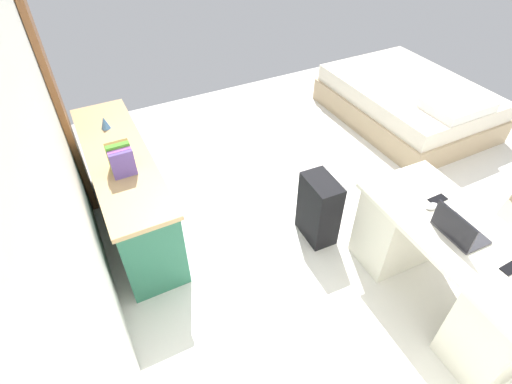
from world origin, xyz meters
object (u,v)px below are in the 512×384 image
object	(u,v)px
computer_mouse	(432,206)
cell_phone_by_mouse	(438,199)
credenza	(128,190)
suitcase_black	(319,209)
bed	(407,102)
figurine_small	(105,123)
laptop	(458,230)
cell_phone_near_laptop	(511,268)
desk	(448,268)

from	to	relation	value
computer_mouse	cell_phone_by_mouse	xyz separation A→B (m)	(0.04, -0.10, -0.01)
credenza	computer_mouse	world-z (taller)	computer_mouse
suitcase_black	computer_mouse	world-z (taller)	computer_mouse
bed	figurine_small	world-z (taller)	figurine_small
suitcase_black	computer_mouse	size ratio (longest dim) A/B	6.08
laptop	cell_phone_near_laptop	xyz separation A→B (m)	(-0.34, -0.08, -0.04)
cell_phone_near_laptop	desk	bearing A→B (deg)	3.13
desk	suitcase_black	world-z (taller)	desk
suitcase_black	cell_phone_by_mouse	bearing A→B (deg)	-138.67
suitcase_black	laptop	size ratio (longest dim) A/B	1.91
cell_phone_near_laptop	cell_phone_by_mouse	size ratio (longest dim) A/B	1.00
desk	bed	world-z (taller)	desk
computer_mouse	credenza	bearing A→B (deg)	50.89
suitcase_black	bed	bearing A→B (deg)	-58.60
credenza	cell_phone_by_mouse	size ratio (longest dim) A/B	13.24
credenza	figurine_small	xyz separation A→B (m)	(0.43, 0.00, 0.43)
suitcase_black	laptop	bearing A→B (deg)	-156.21
credenza	laptop	bearing A→B (deg)	-136.52
desk	credenza	world-z (taller)	credenza
credenza	cell_phone_by_mouse	distance (m)	2.47
credenza	suitcase_black	bearing A→B (deg)	-122.99
bed	suitcase_black	size ratio (longest dim) A/B	3.13
figurine_small	desk	bearing A→B (deg)	-141.84
laptop	desk	bearing A→B (deg)	-112.54
suitcase_black	cell_phone_by_mouse	world-z (taller)	cell_phone_by_mouse
desk	cell_phone_by_mouse	world-z (taller)	cell_phone_by_mouse
desk	bed	xyz separation A→B (m)	(2.09, -1.62, -0.14)
credenza	laptop	xyz separation A→B (m)	(-1.84, -1.75, 0.40)
credenza	cell_phone_near_laptop	distance (m)	2.87
computer_mouse	cell_phone_near_laptop	xyz separation A→B (m)	(-0.60, -0.03, -0.01)
bed	computer_mouse	xyz separation A→B (m)	(-1.81, 1.63, 0.50)
suitcase_black	laptop	xyz separation A→B (m)	(-0.95, -0.37, 0.47)
credenza	suitcase_black	xyz separation A→B (m)	(-0.90, -1.38, -0.07)
bed	cell_phone_near_laptop	size ratio (longest dim) A/B	14.01
cell_phone_near_laptop	figurine_small	bearing A→B (deg)	33.55
desk	cell_phone_by_mouse	xyz separation A→B (m)	(0.32, -0.09, 0.35)
cell_phone_near_laptop	cell_phone_by_mouse	xyz separation A→B (m)	(0.64, -0.07, 0.00)
suitcase_black	credenza	bearing A→B (deg)	59.60
bed	cell_phone_by_mouse	size ratio (longest dim) A/B	14.01
cell_phone_near_laptop	laptop	bearing A→B (deg)	12.34
computer_mouse	figurine_small	distance (m)	2.70
desk	suitcase_black	size ratio (longest dim) A/B	2.41
bed	desk	bearing A→B (deg)	142.31
laptop	computer_mouse	world-z (taller)	laptop
suitcase_black	computer_mouse	distance (m)	0.91
computer_mouse	cell_phone_by_mouse	distance (m)	0.11
desk	cell_phone_by_mouse	distance (m)	0.49
figurine_small	cell_phone_near_laptop	bearing A→B (deg)	-145.02
suitcase_black	laptop	distance (m)	1.12
desk	computer_mouse	xyz separation A→B (m)	(0.28, 0.01, 0.36)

